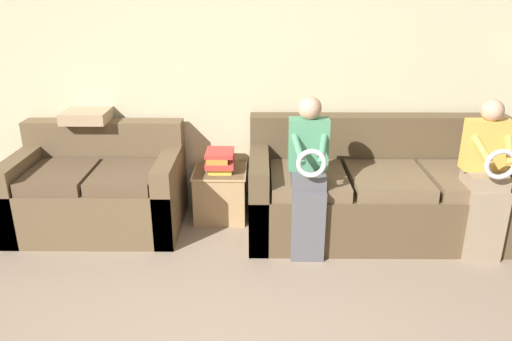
% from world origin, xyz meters
% --- Properties ---
extents(wall_back, '(7.41, 0.06, 2.55)m').
position_xyz_m(wall_back, '(0.00, 2.70, 1.27)').
color(wall_back, beige).
rests_on(wall_back, ground_plane).
extents(couch_main, '(2.30, 0.96, 0.96)m').
position_xyz_m(couch_main, '(1.19, 2.17, 0.34)').
color(couch_main, brown).
rests_on(couch_main, ground_plane).
extents(couch_side, '(1.43, 0.88, 0.90)m').
position_xyz_m(couch_side, '(-1.29, 2.22, 0.33)').
color(couch_side, brown).
rests_on(couch_side, ground_plane).
extents(child_left_seated, '(0.31, 0.38, 1.27)m').
position_xyz_m(child_left_seated, '(0.51, 1.77, 0.70)').
color(child_left_seated, '#56565B').
rests_on(child_left_seated, ground_plane).
extents(child_right_seated, '(0.35, 0.37, 1.25)m').
position_xyz_m(child_right_seated, '(1.88, 1.76, 0.68)').
color(child_right_seated, gray).
rests_on(child_right_seated, ground_plane).
extents(side_shelf, '(0.48, 0.47, 0.46)m').
position_xyz_m(side_shelf, '(-0.23, 2.41, 0.24)').
color(side_shelf, tan).
rests_on(side_shelf, ground_plane).
extents(book_stack, '(0.26, 0.32, 0.18)m').
position_xyz_m(book_stack, '(-0.23, 2.41, 0.56)').
color(book_stack, gold).
rests_on(book_stack, side_shelf).
extents(throw_pillow, '(0.40, 0.40, 0.10)m').
position_xyz_m(throw_pillow, '(-1.42, 2.52, 0.95)').
color(throw_pillow, tan).
rests_on(throw_pillow, couch_side).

